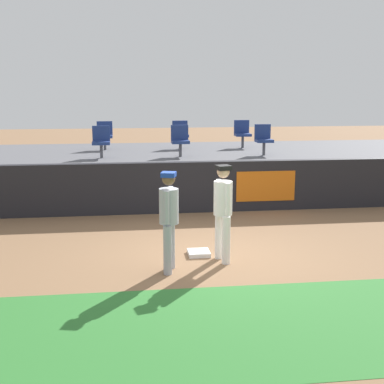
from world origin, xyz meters
TOP-DOWN VIEW (x-y plane):
  - ground_plane at (0.00, 0.00)m, footprint 60.00×60.00m
  - grass_foreground_strip at (0.00, -2.85)m, footprint 18.00×2.80m
  - first_base at (-0.24, 0.15)m, footprint 0.40×0.40m
  - player_fielder_home at (0.14, -0.21)m, footprint 0.40×0.57m
  - player_runner_visitor at (-0.86, -0.63)m, footprint 0.40×0.47m
  - field_wall at (0.01, 3.55)m, footprint 18.00×0.26m
  - bleacher_platform at (0.00, 6.12)m, footprint 18.00×4.80m
  - seat_back_center at (0.12, 6.79)m, footprint 0.47×0.44m
  - seat_front_left at (-2.18, 4.99)m, footprint 0.46×0.44m
  - seat_front_right at (2.25, 4.99)m, footprint 0.45×0.44m
  - seat_back_left at (-2.16, 6.79)m, footprint 0.46×0.44m
  - seat_front_center at (-0.07, 4.99)m, footprint 0.47×0.44m
  - seat_back_right at (2.06, 6.79)m, footprint 0.47×0.44m

SIDE VIEW (x-z plane):
  - ground_plane at x=0.00m, z-range 0.00..0.00m
  - grass_foreground_strip at x=0.00m, z-range 0.00..0.01m
  - first_base at x=-0.24m, z-range 0.00..0.08m
  - bleacher_platform at x=0.00m, z-range 0.00..1.21m
  - field_wall at x=0.01m, z-range 0.00..1.27m
  - player_runner_visitor at x=-0.86m, z-range 0.14..1.85m
  - player_fielder_home at x=0.14m, z-range 0.14..1.88m
  - seat_front_right at x=2.25m, z-range 1.26..2.10m
  - seat_front_left at x=-2.18m, z-range 1.27..2.11m
  - seat_back_left at x=-2.16m, z-range 1.27..2.11m
  - seat_back_center at x=0.12m, z-range 1.27..2.11m
  - seat_back_right at x=2.06m, z-range 1.27..2.11m
  - seat_front_center at x=-0.07m, z-range 1.27..2.11m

